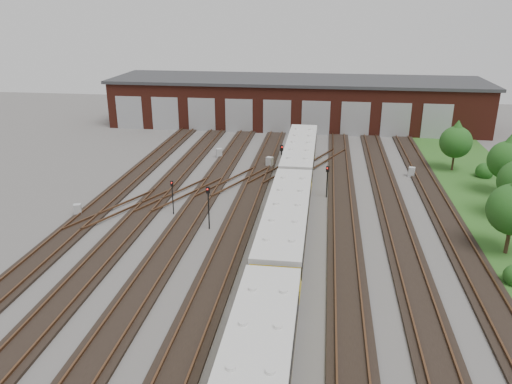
# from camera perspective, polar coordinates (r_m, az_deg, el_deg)

# --- Properties ---
(ground) EXTENTS (120.00, 120.00, 0.00)m
(ground) POSITION_cam_1_polar(r_m,az_deg,el_deg) (33.90, -0.05, -7.15)
(ground) COLOR #464441
(ground) RESTS_ON ground
(track_network) EXTENTS (30.40, 70.00, 0.33)m
(track_network) POSITION_cam_1_polar(r_m,az_deg,el_deg) (34.39, -0.19, -6.52)
(track_network) COLOR black
(track_network) RESTS_ON ground
(maintenance_shed) EXTENTS (51.00, 12.50, 6.35)m
(maintenance_shed) POSITION_cam_1_polar(r_m,az_deg,el_deg) (70.94, 4.54, 10.29)
(maintenance_shed) COLOR #511E14
(maintenance_shed) RESTS_ON ground
(grass_verge) EXTENTS (8.00, 55.00, 0.05)m
(grass_verge) POSITION_cam_1_polar(r_m,az_deg,el_deg) (45.21, 26.52, -2.09)
(grass_verge) COLOR #25531B
(grass_verge) RESTS_ON ground
(metro_train) EXTENTS (2.76, 47.35, 3.17)m
(metro_train) POSITION_cam_1_polar(r_m,az_deg,el_deg) (33.34, 3.50, -3.94)
(metro_train) COLOR black
(metro_train) RESTS_ON ground
(signal_mast_0) EXTENTS (0.28, 0.26, 3.37)m
(signal_mast_0) POSITION_cam_1_polar(r_m,az_deg,el_deg) (36.91, -5.46, -1.20)
(signal_mast_0) COLOR black
(signal_mast_0) RESTS_ON ground
(signal_mast_1) EXTENTS (0.23, 0.21, 2.83)m
(signal_mast_1) POSITION_cam_1_polar(r_m,az_deg,el_deg) (40.05, -9.54, -0.14)
(signal_mast_1) COLOR black
(signal_mast_1) RESTS_ON ground
(signal_mast_2) EXTENTS (0.32, 0.31, 3.32)m
(signal_mast_2) POSITION_cam_1_polar(r_m,az_deg,el_deg) (47.92, 2.93, 4.01)
(signal_mast_2) COLOR black
(signal_mast_2) RESTS_ON ground
(signal_mast_3) EXTENTS (0.29, 0.28, 2.84)m
(signal_mast_3) POSITION_cam_1_polar(r_m,az_deg,el_deg) (43.49, 8.15, 1.67)
(signal_mast_3) COLOR black
(signal_mast_3) RESTS_ON ground
(relay_cabinet_0) EXTENTS (0.70, 0.64, 0.95)m
(relay_cabinet_0) POSITION_cam_1_polar(r_m,az_deg,el_deg) (42.24, -19.71, -1.93)
(relay_cabinet_0) COLOR #A8ABAD
(relay_cabinet_0) RESTS_ON ground
(relay_cabinet_1) EXTENTS (0.74, 0.69, 1.00)m
(relay_cabinet_1) POSITION_cam_1_polar(r_m,az_deg,el_deg) (55.31, -4.24, 4.47)
(relay_cabinet_1) COLOR #A8ABAD
(relay_cabinet_1) RESTS_ON ground
(relay_cabinet_2) EXTENTS (0.79, 0.72, 1.08)m
(relay_cabinet_2) POSITION_cam_1_polar(r_m,az_deg,el_deg) (30.90, 3.08, -8.98)
(relay_cabinet_2) COLOR #A8ABAD
(relay_cabinet_2) RESTS_ON ground
(relay_cabinet_3) EXTENTS (0.81, 0.76, 1.08)m
(relay_cabinet_3) POSITION_cam_1_polar(r_m,az_deg,el_deg) (51.77, 1.56, 3.44)
(relay_cabinet_3) COLOR #A8ABAD
(relay_cabinet_3) RESTS_ON ground
(relay_cabinet_4) EXTENTS (0.69, 0.63, 0.97)m
(relay_cabinet_4) POSITION_cam_1_polar(r_m,az_deg,el_deg) (51.12, 17.36, 2.20)
(relay_cabinet_4) COLOR #A8ABAD
(relay_cabinet_4) RESTS_ON ground
(tree_0) EXTENTS (3.16, 3.16, 5.24)m
(tree_0) POSITION_cam_1_polar(r_m,az_deg,el_deg) (53.69, 21.92, 5.71)
(tree_0) COLOR #352518
(tree_0) RESTS_ON ground
(tree_1) EXTENTS (3.39, 3.39, 5.61)m
(tree_1) POSITION_cam_1_polar(r_m,az_deg,el_deg) (48.32, 26.91, 3.72)
(tree_1) COLOR #352518
(tree_1) RESTS_ON ground
(bush_1) EXTENTS (1.69, 1.69, 1.69)m
(bush_1) POSITION_cam_1_polar(r_m,az_deg,el_deg) (53.40, 24.70, 2.41)
(bush_1) COLOR #1B4714
(bush_1) RESTS_ON ground
(bush_2) EXTENTS (1.37, 1.37, 1.37)m
(bush_2) POSITION_cam_1_polar(r_m,az_deg,el_deg) (68.09, 20.48, 6.46)
(bush_2) COLOR #1B4714
(bush_2) RESTS_ON ground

